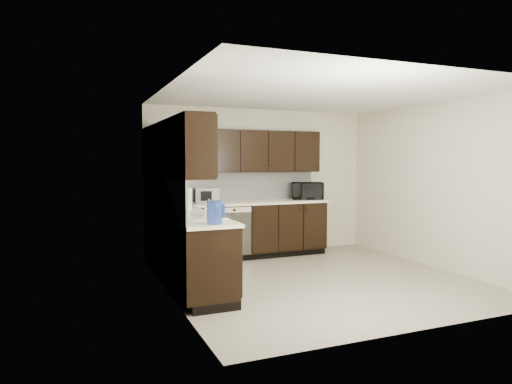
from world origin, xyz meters
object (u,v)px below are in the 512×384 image
sink (197,222)px  blue_pitcher (214,212)px  toaster_oven (207,195)px  microwave (307,191)px  storage_bin (174,202)px

sink → blue_pitcher: bearing=-88.4°
sink → blue_pitcher: size_ratio=3.28×
toaster_oven → microwave: bearing=11.2°
toaster_oven → blue_pitcher: size_ratio=1.50×
storage_bin → blue_pitcher: (0.06, -1.76, 0.04)m
sink → toaster_oven: 1.89m
microwave → storage_bin: 2.54m
blue_pitcher → microwave: bearing=22.2°
sink → toaster_oven: bearing=69.7°
sink → storage_bin: bearing=92.1°
toaster_oven → storage_bin: (-0.69, -0.67, -0.03)m
blue_pitcher → toaster_oven: bearing=53.5°
toaster_oven → blue_pitcher: bearing=-90.4°
storage_bin → blue_pitcher: blue_pitcher is taller
sink → blue_pitcher: 0.70m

